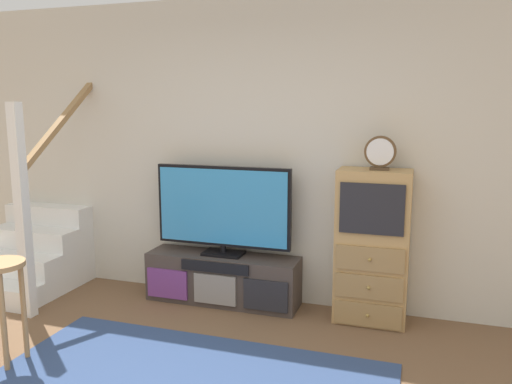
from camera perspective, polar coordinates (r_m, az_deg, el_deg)
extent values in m
cube|color=beige|center=(4.60, 0.82, 4.42)|extent=(6.40, 0.12, 2.70)
cube|color=#423833|center=(4.70, -3.71, -9.62)|extent=(1.39, 0.36, 0.44)
cube|color=#70387F|center=(4.73, -9.88, -10.06)|extent=(0.39, 0.02, 0.26)
cube|color=gray|center=(4.54, -4.62, -10.80)|extent=(0.39, 0.02, 0.26)
cube|color=#232328|center=(4.40, 1.08, -11.49)|extent=(0.39, 0.02, 0.26)
cube|color=black|center=(4.48, -4.65, -8.39)|extent=(0.62, 0.02, 0.09)
cube|color=black|center=(4.64, -3.65, -6.84)|extent=(0.36, 0.22, 0.02)
cylinder|color=black|center=(4.63, -3.66, -6.34)|extent=(0.05, 0.05, 0.06)
cube|color=black|center=(4.54, -3.71, -1.61)|extent=(1.24, 0.05, 0.72)
cube|color=#338CCC|center=(4.51, -3.85, -1.68)|extent=(1.19, 0.01, 0.67)
cube|color=tan|center=(4.29, 12.86, -5.97)|extent=(0.58, 0.34, 1.27)
cube|color=#9C7949|center=(4.29, 12.36, -13.26)|extent=(0.53, 0.02, 0.19)
sphere|color=olive|center=(4.28, 12.34, -13.35)|extent=(0.03, 0.03, 0.03)
cube|color=#9C7949|center=(4.21, 12.48, -10.35)|extent=(0.53, 0.02, 0.19)
sphere|color=olive|center=(4.19, 12.45, -10.43)|extent=(0.03, 0.03, 0.03)
cube|color=#9C7949|center=(4.13, 12.60, -7.33)|extent=(0.53, 0.02, 0.19)
sphere|color=olive|center=(4.12, 12.57, -7.40)|extent=(0.03, 0.03, 0.03)
cube|color=#232328|center=(4.04, 12.81, -1.88)|extent=(0.49, 0.02, 0.40)
cube|color=#4C3823|center=(4.14, 13.64, 2.55)|extent=(0.15, 0.08, 0.02)
cylinder|color=brown|center=(4.13, 13.71, 4.41)|extent=(0.25, 0.04, 0.25)
cylinder|color=silver|center=(4.10, 13.69, 4.38)|extent=(0.21, 0.01, 0.21)
cube|color=white|center=(5.40, -25.25, -8.29)|extent=(0.90, 0.26, 0.38)
cube|color=white|center=(5.56, -23.49, -6.65)|extent=(0.90, 0.26, 0.57)
cube|color=white|center=(5.72, -21.84, -5.09)|extent=(0.90, 0.26, 0.76)
cube|color=white|center=(5.89, -20.29, -3.62)|extent=(0.90, 0.26, 0.95)
cube|color=white|center=(4.62, -24.65, -2.10)|extent=(0.09, 0.09, 1.80)
cube|color=#9E7547|center=(5.03, -20.27, 8.28)|extent=(0.06, 1.33, 0.99)
cylinder|color=#A37A4C|center=(3.88, -26.39, -12.95)|extent=(0.04, 0.04, 0.69)
cylinder|color=#A37A4C|center=(4.13, -26.45, -11.59)|extent=(0.04, 0.04, 0.69)
cylinder|color=#A37A4C|center=(4.01, -24.50, -12.10)|extent=(0.04, 0.04, 0.69)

